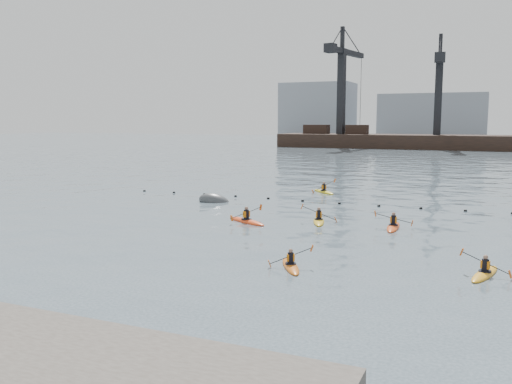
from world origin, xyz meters
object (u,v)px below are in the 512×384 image
at_px(kayaker_1, 485,273).
at_px(mooring_buoy, 214,202).
at_px(kayaker_4, 393,226).
at_px(kayaker_5, 324,191).
at_px(kayaker_0, 291,265).
at_px(kayaker_3, 319,220).
at_px(kayaker_2, 246,220).

distance_m(kayaker_1, mooring_buoy, 24.02).
distance_m(kayaker_4, mooring_buoy, 15.50).
xyz_separation_m(kayaker_4, kayaker_5, (-8.31, 13.68, 0.00)).
xyz_separation_m(kayaker_0, kayaker_1, (7.78, 2.03, 0.00)).
height_order(kayaker_0, kayaker_5, kayaker_5).
bearing_deg(kayaker_0, kayaker_4, 47.24).
xyz_separation_m(kayaker_0, mooring_buoy, (-12.02, 15.64, -0.09)).
bearing_deg(kayaker_0, kayaker_3, 71.74).
height_order(kayaker_1, kayaker_4, kayaker_1).
bearing_deg(kayaker_4, kayaker_5, -62.37).
relative_size(kayaker_1, kayaker_2, 0.90).
bearing_deg(kayaker_3, kayaker_5, 87.91).
distance_m(kayaker_2, mooring_buoy, 9.06).
xyz_separation_m(kayaker_1, mooring_buoy, (-19.80, 13.61, -0.09)).
height_order(kayaker_1, mooring_buoy, kayaker_1).
xyz_separation_m(kayaker_2, mooring_buoy, (-5.90, 6.87, -0.11)).
bearing_deg(mooring_buoy, kayaker_3, -26.39).
bearing_deg(mooring_buoy, kayaker_4, -18.93).
bearing_deg(kayaker_2, kayaker_4, -48.48).
bearing_deg(kayaker_2, kayaker_5, 28.01).
bearing_deg(kayaker_0, kayaker_1, -14.13).
relative_size(kayaker_0, kayaker_5, 0.97).
distance_m(kayaker_0, kayaker_3, 10.83).
distance_m(kayaker_3, mooring_buoy, 11.22).
relative_size(kayaker_5, mooring_buoy, 1.17).
xyz_separation_m(kayaker_1, kayaker_2, (-13.89, 6.74, 0.02)).
bearing_deg(kayaker_5, kayaker_3, -118.60).
xyz_separation_m(kayaker_0, kayaker_5, (-5.67, 24.29, 0.01)).
relative_size(kayaker_1, kayaker_4, 0.91).
bearing_deg(kayaker_3, kayaker_1, -58.73).
bearing_deg(mooring_buoy, kayaker_5, 53.72).
xyz_separation_m(kayaker_2, kayaker_3, (4.14, 1.88, -0.01)).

